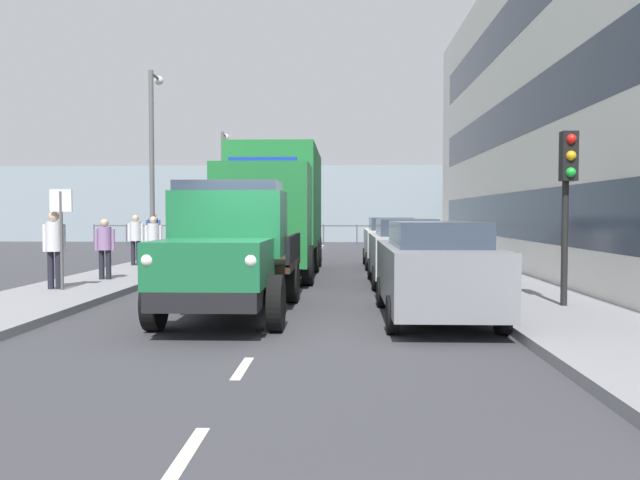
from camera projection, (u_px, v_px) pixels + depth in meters
The scene contains 22 objects.
ground_plane at pixel (304, 274), 19.35m from camera, with size 80.00×80.00×0.00m, color #38383D.
sidewalk_left at pixel (470, 273), 19.15m from camera, with size 2.58×38.82×0.15m, color gray.
sidewalk_right at pixel (141, 271), 19.53m from camera, with size 2.58×38.82×0.15m, color gray.
road_centreline_markings at pixel (304, 274), 19.55m from camera, with size 0.12×35.82×0.01m.
sea_horizon at pixel (325, 204), 41.61m from camera, with size 80.00×0.80×5.00m, color #84939E.
seawall_railing at pixel (324, 229), 38.09m from camera, with size 28.08×0.08×1.20m.
truck_vintage_green at pixel (230, 252), 11.28m from camera, with size 2.17×5.64×2.43m.
lorry_cargo_green at pixel (275, 206), 19.15m from camera, with size 2.58×8.20×3.87m.
car_grey_kerbside_near at pixel (435, 268), 11.09m from camera, with size 1.86×4.56×1.72m.
car_silver_kerbside_1 at pixel (405, 251), 16.49m from camera, with size 1.82×4.21×1.72m.
car_white_kerbside_2 at pixel (390, 242), 21.83m from camera, with size 1.78×4.10×1.72m.
car_black_oppositeside_0 at pixel (214, 245), 19.67m from camera, with size 1.80×4.37×1.72m.
car_maroon_oppositeside_1 at pixel (243, 238), 25.20m from camera, with size 1.85×4.40×1.72m.
pedestrian_in_dark_coat at pixel (54, 243), 14.32m from camera, with size 0.53×0.34×1.76m.
pedestrian_couple_b at pixel (105, 244), 16.44m from camera, with size 0.53×0.34×1.57m.
pedestrian_strolling at pixel (153, 239), 19.21m from camera, with size 0.53×0.34×1.62m.
pedestrian_with_bag at pixel (136, 236), 20.91m from camera, with size 0.53×0.34×1.66m.
pedestrian_couple_a at pixel (153, 232), 23.19m from camera, with size 0.53×0.34×1.76m.
traffic_light_near at pixel (568, 180), 11.58m from camera, with size 0.28×0.41×3.20m.
lamp_post_promenade at pixel (153, 150), 21.22m from camera, with size 0.32×1.14×6.45m.
lamp_post_far at pixel (223, 178), 32.05m from camera, with size 0.32×1.14×5.81m.
street_sign at pixel (61, 221), 14.13m from camera, with size 0.50×0.07×2.25m.
Camera 1 is at (-1.21, 10.03, 1.86)m, focal length 35.63 mm.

